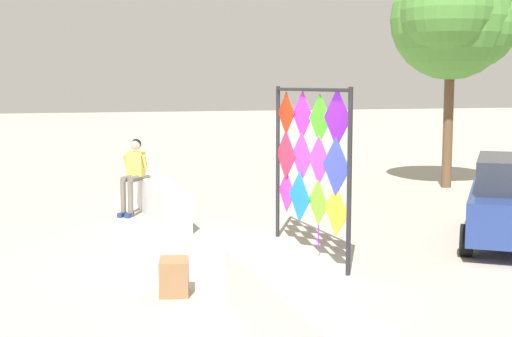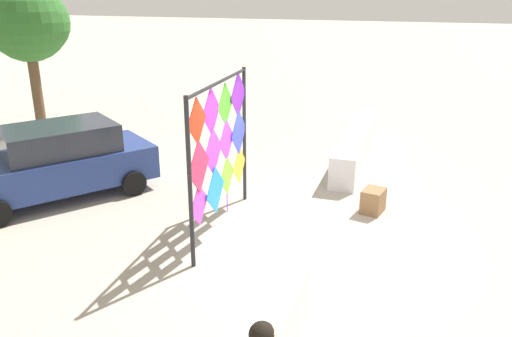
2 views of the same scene
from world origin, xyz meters
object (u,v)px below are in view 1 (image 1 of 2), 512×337
Objects in this scene: kite_display_rack at (310,155)px; cardboard_box_large at (174,277)px; seated_vendor at (133,170)px; tree_broadleaf at (453,18)px.

cardboard_box_large is at bearing -58.49° from kite_display_rack.
kite_display_rack is 5.87× the size of cardboard_box_large.
seated_vendor is at bearing -153.06° from kite_display_rack.
tree_broadleaf is (-7.19, 8.66, 4.17)m from cardboard_box_large.
seated_vendor is at bearing -81.34° from tree_broadleaf.
cardboard_box_large is at bearing -2.66° from seated_vendor.
kite_display_rack is at bearing 26.94° from seated_vendor.
kite_display_rack is 8.82m from tree_broadleaf.
tree_broadleaf reaches higher than kite_display_rack.
cardboard_box_large is 12.01m from tree_broadleaf.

